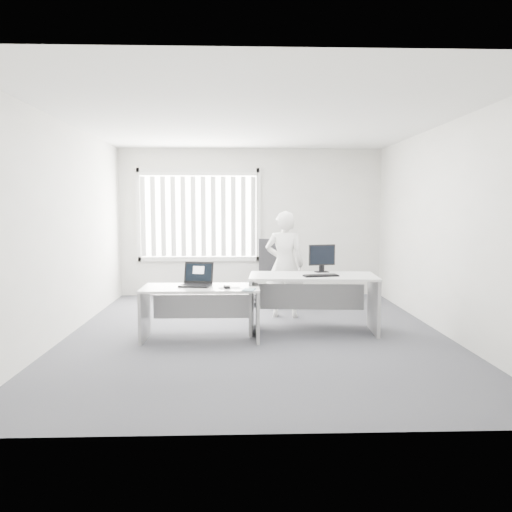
{
  "coord_description": "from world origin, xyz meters",
  "views": [
    {
      "loc": [
        -0.23,
        -6.58,
        1.69
      ],
      "look_at": [
        -0.0,
        0.15,
        1.03
      ],
      "focal_mm": 35.0,
      "sensor_mm": 36.0,
      "label": 1
    }
  ],
  "objects_px": {
    "desk_near": "(201,301)",
    "laptop": "(195,275)",
    "office_chair": "(271,284)",
    "monitor": "(322,258)",
    "desk_far": "(313,291)",
    "person": "(285,264)"
  },
  "relations": [
    {
      "from": "desk_near",
      "to": "laptop",
      "type": "height_order",
      "value": "laptop"
    },
    {
      "from": "office_chair",
      "to": "monitor",
      "type": "relative_size",
      "value": 2.9
    },
    {
      "from": "desk_far",
      "to": "office_chair",
      "type": "relative_size",
      "value": 1.54
    },
    {
      "from": "desk_far",
      "to": "person",
      "type": "distance_m",
      "value": 1.0
    },
    {
      "from": "office_chair",
      "to": "person",
      "type": "distance_m",
      "value": 1.11
    },
    {
      "from": "office_chair",
      "to": "monitor",
      "type": "height_order",
      "value": "monitor"
    },
    {
      "from": "desk_far",
      "to": "laptop",
      "type": "bearing_deg",
      "value": -164.11
    },
    {
      "from": "monitor",
      "to": "desk_near",
      "type": "bearing_deg",
      "value": -171.89
    },
    {
      "from": "desk_far",
      "to": "person",
      "type": "relative_size",
      "value": 1.07
    },
    {
      "from": "desk_near",
      "to": "office_chair",
      "type": "xyz_separation_m",
      "value": [
        1.05,
        2.27,
        -0.14
      ]
    },
    {
      "from": "desk_near",
      "to": "person",
      "type": "height_order",
      "value": "person"
    },
    {
      "from": "person",
      "to": "monitor",
      "type": "xyz_separation_m",
      "value": [
        0.47,
        -0.63,
        0.16
      ]
    },
    {
      "from": "office_chair",
      "to": "laptop",
      "type": "relative_size",
      "value": 2.94
    },
    {
      "from": "person",
      "to": "laptop",
      "type": "bearing_deg",
      "value": 54.72
    },
    {
      "from": "person",
      "to": "desk_near",
      "type": "bearing_deg",
      "value": 57.03
    },
    {
      "from": "desk_far",
      "to": "person",
      "type": "height_order",
      "value": "person"
    },
    {
      "from": "monitor",
      "to": "office_chair",
      "type": "bearing_deg",
      "value": 97.48
    },
    {
      "from": "desk_near",
      "to": "person",
      "type": "xyz_separation_m",
      "value": [
        1.19,
        1.27,
        0.33
      ]
    },
    {
      "from": "person",
      "to": "laptop",
      "type": "distance_m",
      "value": 1.77
    },
    {
      "from": "desk_far",
      "to": "monitor",
      "type": "relative_size",
      "value": 4.47
    },
    {
      "from": "office_chair",
      "to": "laptop",
      "type": "height_order",
      "value": "office_chair"
    },
    {
      "from": "desk_near",
      "to": "laptop",
      "type": "xyz_separation_m",
      "value": [
        -0.07,
        0.03,
        0.34
      ]
    }
  ]
}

